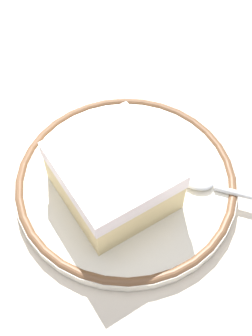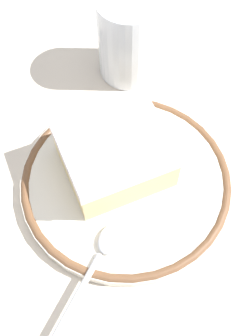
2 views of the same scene
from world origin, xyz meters
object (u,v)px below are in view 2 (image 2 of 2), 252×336
at_px(plate, 126,180).
at_px(spoon, 95,263).
at_px(cake_slice, 114,152).
at_px(cup, 130,43).

distance_m(plate, spoon, 0.10).
xyz_separation_m(cake_slice, cup, (-0.02, -0.15, 0.00)).
height_order(plate, spoon, spoon).
distance_m(plate, cake_slice, 0.04).
relative_size(cake_slice, cup, 1.30).
bearing_deg(cup, spoon, 79.47).
distance_m(spoon, cup, 0.26).
relative_size(plate, cup, 2.23).
bearing_deg(plate, cup, -94.81).
distance_m(cake_slice, spoon, 0.11).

